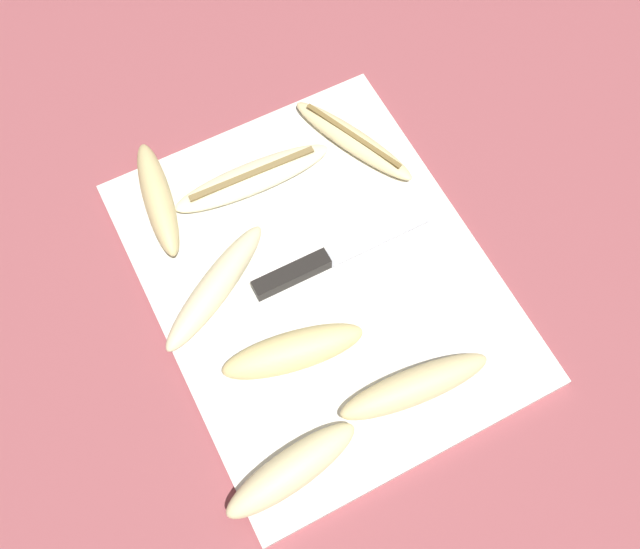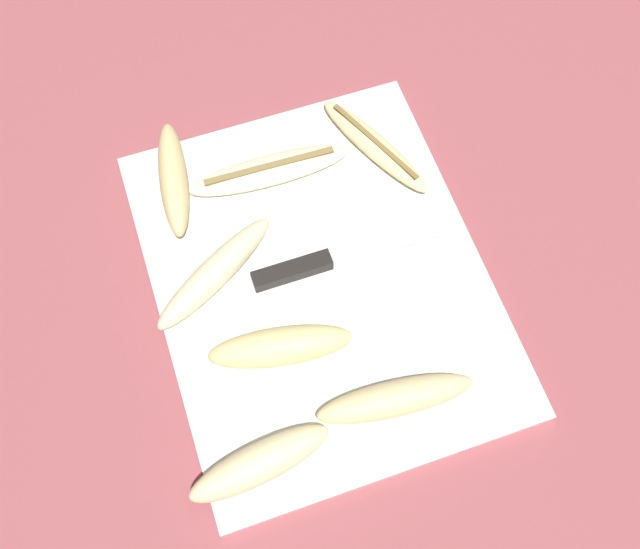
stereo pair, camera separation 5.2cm
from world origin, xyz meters
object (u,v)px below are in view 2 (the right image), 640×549
banana_mellow_near (395,399)px  banana_soft_right (260,463)px  knife (311,265)px  banana_golden_short (280,346)px  banana_pale_long (270,170)px  banana_cream_curved (215,273)px  banana_spotted_left (173,179)px  banana_ripe_center (375,146)px

banana_mellow_near → banana_soft_right: bearing=-83.3°
knife → banana_golden_short: 0.11m
banana_pale_long → banana_soft_right: 0.35m
banana_pale_long → knife: bearing=3.0°
banana_cream_curved → banana_mellow_near: bearing=34.7°
banana_spotted_left → banana_ripe_center: (0.03, 0.25, -0.01)m
knife → banana_cream_curved: banana_cream_curved is taller
banana_pale_long → banana_spotted_left: bearing=-100.1°
banana_soft_right → banana_cream_curved: (-0.22, 0.01, -0.00)m
banana_pale_long → banana_cream_curved: size_ratio=1.18×
banana_spotted_left → banana_soft_right: same height
banana_spotted_left → banana_soft_right: bearing=-0.0°
banana_spotted_left → banana_golden_short: size_ratio=0.99×
banana_mellow_near → banana_pale_long: (-0.32, -0.04, -0.01)m
banana_soft_right → banana_pale_long: bearing=161.2°
banana_cream_curved → banana_pale_long: bearing=138.6°
banana_ripe_center → banana_golden_short: (0.21, -0.19, 0.01)m
banana_ripe_center → knife: bearing=-44.6°
banana_pale_long → banana_soft_right: bearing=-18.8°
banana_spotted_left → banana_pale_long: (0.02, 0.11, -0.01)m
banana_ripe_center → banana_mellow_near: (0.31, -0.09, 0.01)m
banana_cream_curved → banana_spotted_left: bearing=-174.1°
banana_spotted_left → banana_mellow_near: bearing=24.6°
knife → banana_soft_right: 0.23m
knife → banana_golden_short: banana_golden_short is taller
banana_spotted_left → banana_ripe_center: 0.25m
banana_ripe_center → banana_soft_right: bearing=-37.2°
banana_mellow_near → banana_spotted_left: bearing=-155.4°
banana_ripe_center → banana_cream_curved: size_ratio=1.03×
banana_ripe_center → banana_soft_right: banana_soft_right is taller
knife → banana_spotted_left: size_ratio=1.39×
banana_golden_short → banana_cream_curved: bearing=-158.3°
banana_ripe_center → banana_golden_short: 0.29m
knife → banana_ripe_center: banana_ripe_center is taller
banana_ripe_center → banana_golden_short: bearing=-41.6°
banana_mellow_near → banana_cream_curved: (-0.20, -0.14, -0.00)m
banana_golden_short → knife: bearing=143.5°
banana_pale_long → banana_ripe_center: bearing=86.3°
knife → banana_pale_long: 0.14m
banana_soft_right → banana_spotted_left: bearing=180.0°
banana_golden_short → banana_pale_long: banana_golden_short is taller
banana_mellow_near → banana_soft_right: size_ratio=1.09×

